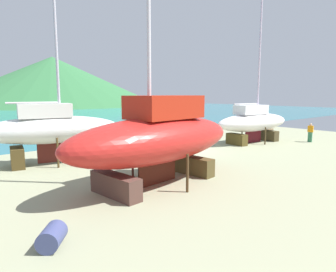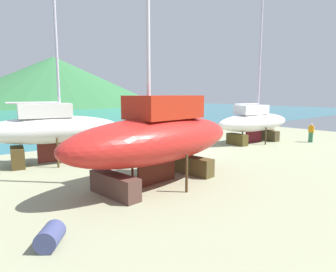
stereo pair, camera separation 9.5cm
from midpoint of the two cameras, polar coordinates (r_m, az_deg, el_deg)
ground_plane at (r=21.07m, az=8.44°, el=-3.74°), size 41.07×41.07×0.00m
sea_water at (r=59.00m, az=-25.51°, el=3.16°), size 164.29×66.72×0.01m
headland_hill at (r=123.47m, az=-20.87°, el=5.60°), size 159.32×159.32×36.07m
sailboat_small_center at (r=27.19m, az=15.88°, el=2.65°), size 8.58×3.23×12.74m
sailboat_far_slipway at (r=14.13m, az=-2.10°, el=-0.25°), size 10.24×4.31×17.11m
sailboat_large_starboard at (r=19.56m, az=-21.25°, el=1.20°), size 8.57×3.93×13.91m
worker at (r=29.38m, az=25.43°, el=0.63°), size 0.32×0.48×1.68m
barrel_ochre at (r=24.25m, az=5.36°, el=-1.12°), size 0.80×0.80×0.84m
barrel_blue_faded at (r=9.44m, az=-21.55°, el=-17.46°), size 1.06×1.10×0.63m
timber_long_fore at (r=22.87m, az=-0.22°, el=-2.50°), size 0.63×1.22×0.17m
timber_short_cross at (r=19.78m, az=1.92°, el=-4.28°), size 1.74×1.07×0.11m
timber_plank_far at (r=36.59m, az=17.96°, el=1.11°), size 2.79×0.59×0.17m
timber_plank_near at (r=22.62m, az=-4.06°, el=-2.62°), size 1.80×1.77×0.18m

